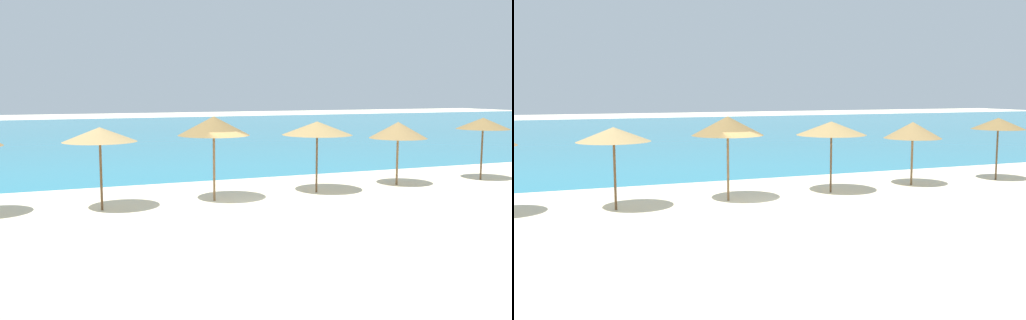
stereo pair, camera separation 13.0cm
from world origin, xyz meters
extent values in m
plane|color=beige|center=(0.00, 0.00, 0.00)|extent=(160.00, 160.00, 0.00)
cube|color=teal|center=(0.00, 34.88, 0.00)|extent=(160.00, 56.99, 0.01)
ellipsoid|color=beige|center=(-2.34, -9.74, 1.01)|extent=(38.15, 10.04, 2.02)
cylinder|color=brown|center=(-4.72, 1.87, 1.20)|extent=(0.08, 0.08, 2.40)
cone|color=tan|center=(-4.72, 1.87, 2.48)|extent=(2.39, 2.39, 0.47)
cylinder|color=brown|center=(-0.82, 2.02, 1.24)|extent=(0.08, 0.08, 2.48)
cone|color=olive|center=(-0.82, 2.02, 2.66)|extent=(2.53, 2.53, 0.67)
cylinder|color=brown|center=(3.34, 2.15, 1.18)|extent=(0.08, 0.08, 2.36)
cone|color=#9E7F4C|center=(3.34, 2.15, 2.47)|extent=(2.67, 2.67, 0.51)
cylinder|color=brown|center=(7.24, 2.44, 1.05)|extent=(0.09, 0.09, 2.09)
cone|color=olive|center=(7.24, 2.44, 2.27)|extent=(2.36, 2.36, 0.67)
cylinder|color=brown|center=(11.48, 2.20, 1.19)|extent=(0.08, 0.08, 2.37)
cone|color=olive|center=(11.48, 2.20, 2.47)|extent=(2.25, 2.25, 0.49)
camera|label=1|loc=(-7.02, -17.15, 3.92)|focal=40.38mm
camera|label=2|loc=(-6.90, -17.19, 3.92)|focal=40.38mm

